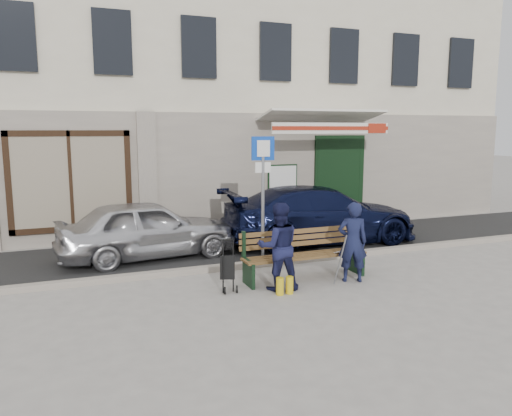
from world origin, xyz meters
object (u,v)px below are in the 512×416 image
car_silver (148,229)px  bench (302,255)px  car_navy (320,214)px  parking_sign (263,179)px  man (353,242)px  woman (278,246)px  stroller (228,269)px

car_silver → bench: size_ratio=1.58×
car_navy → parking_sign: 2.53m
car_silver → man: bearing=-140.4°
bench → woman: size_ratio=1.56×
parking_sign → woman: parking_sign is taller
woman → stroller: bearing=-6.6°
car_navy → man: 3.19m
parking_sign → woman: size_ratio=1.71×
car_silver → woman: woman is taller
car_navy → man: size_ratio=3.27×
bench → stroller: (-1.50, -0.13, -0.07)m
parking_sign → man: size_ratio=1.78×
stroller → woman: bearing=3.6°
car_navy → parking_sign: (-1.99, -1.16, 1.06)m
car_silver → man: size_ratio=2.57×
bench → parking_sign: bearing=98.5°
parking_sign → bench: parking_sign is taller
car_navy → parking_sign: size_ratio=1.84×
man → car_navy: bearing=-85.7°
car_silver → stroller: 2.90m
bench → woman: 0.82m
car_silver → woman: bearing=-156.3°
car_navy → parking_sign: parking_sign is taller
man → stroller: man is taller
parking_sign → woman: bearing=-99.7°
woman → stroller: size_ratio=1.74×
parking_sign → stroller: parking_sign is taller
car_silver → woman: (1.77, -2.99, 0.12)m
car_silver → woman: size_ratio=2.48×
car_navy → parking_sign: bearing=124.1°
car_silver → bench: (2.42, -2.61, -0.19)m
parking_sign → bench: (0.21, -1.43, -1.30)m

